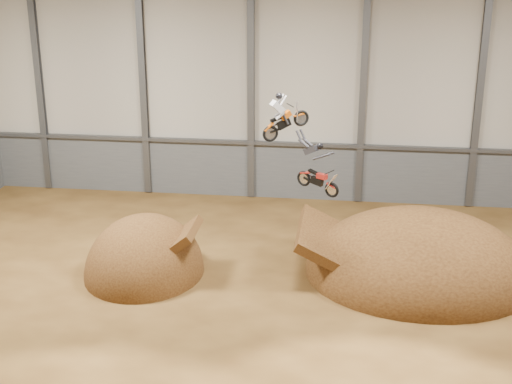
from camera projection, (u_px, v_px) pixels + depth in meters
The scene contains 13 objects.
floor at pixel (281, 314), 30.77m from camera, with size 40.00×40.00×0.00m, color #452C12.
back_wall at pixel (307, 88), 42.51m from camera, with size 40.00×0.10×14.00m, color #B5AEA0.
lower_band_back at pixel (305, 172), 44.14m from camera, with size 39.80×0.18×3.50m, color #53565A.
steel_rail at pixel (305, 144), 43.41m from camera, with size 39.80×0.35×0.20m, color #47494F.
steel_column_0 at pixel (39, 82), 44.36m from camera, with size 0.40×0.36×13.90m, color #47494F.
steel_column_1 at pixel (143, 84), 43.54m from camera, with size 0.40×0.36×13.90m, color #47494F.
steel_column_2 at pixel (251, 87), 42.73m from camera, with size 0.40×0.36×13.90m, color #47494F.
steel_column_3 at pixel (363, 90), 41.91m from camera, with size 0.40×0.36×13.90m, color #47494F.
steel_column_4 at pixel (480, 93), 41.10m from camera, with size 0.40×0.36×13.90m, color #47494F.
takeoff_ramp at pixel (145, 272), 34.63m from camera, with size 5.71×6.59×5.71m, color #3A210E.
landing_ramp at pixel (418, 275), 34.39m from camera, with size 10.86×9.60×6.26m, color #3A210E.
fmx_rider_a at pixel (289, 110), 30.93m from camera, with size 2.25×0.86×2.03m, color #C3540C, non-canonical shape.
fmx_rider_b at pixel (317, 164), 30.67m from camera, with size 2.86×0.82×2.45m, color #AC201A, non-canonical shape.
Camera 1 is at (2.46, -27.23, 15.11)m, focal length 50.00 mm.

